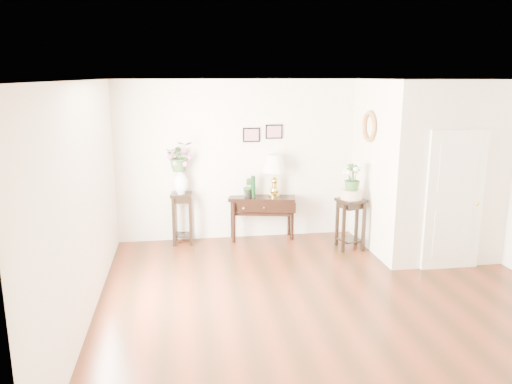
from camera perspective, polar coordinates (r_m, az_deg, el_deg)
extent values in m
cube|color=#5E2714|center=(6.76, 8.46, -11.95)|extent=(6.00, 5.50, 0.02)
cube|color=white|center=(6.13, 9.35, 12.50)|extent=(6.00, 5.50, 0.02)
cube|color=beige|center=(8.91, 3.61, 3.74)|extent=(6.00, 0.02, 2.80)
cube|color=beige|center=(3.89, 21.19, -9.67)|extent=(6.00, 0.02, 2.80)
cube|color=beige|center=(6.12, -19.01, -1.30)|extent=(0.02, 5.50, 2.80)
cube|color=beige|center=(8.71, 18.66, 2.86)|extent=(1.80, 1.95, 2.80)
cube|color=white|center=(7.92, 21.73, -0.95)|extent=(0.90, 0.05, 2.10)
cube|color=black|center=(8.71, -0.53, 6.55)|extent=(0.30, 0.02, 0.25)
cube|color=black|center=(8.77, 2.07, 6.91)|extent=(0.30, 0.02, 0.25)
torus|color=#A8783D|center=(8.35, 12.79, 7.32)|extent=(0.07, 0.51, 0.51)
cube|color=black|center=(8.87, 0.69, -2.98)|extent=(1.22, 0.63, 0.77)
cube|color=gold|center=(8.73, 2.12, 1.73)|extent=(0.46, 0.46, 0.75)
cylinder|color=black|center=(8.71, -0.34, 0.50)|extent=(0.10, 0.10, 0.38)
imported|color=#2D5525|center=(8.70, -0.86, 0.49)|extent=(0.23, 0.21, 0.34)
cube|color=black|center=(8.72, -8.45, -3.01)|extent=(0.38, 0.38, 0.89)
imported|color=#2D5525|center=(8.48, -8.70, 4.18)|extent=(0.50, 0.45, 0.52)
cube|color=black|center=(8.53, 10.72, -3.58)|extent=(0.51, 0.51, 0.86)
cylinder|color=beige|center=(8.40, 10.87, -0.24)|extent=(0.41, 0.41, 0.16)
imported|color=#2D5525|center=(8.34, 10.95, 1.58)|extent=(0.34, 0.34, 0.47)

